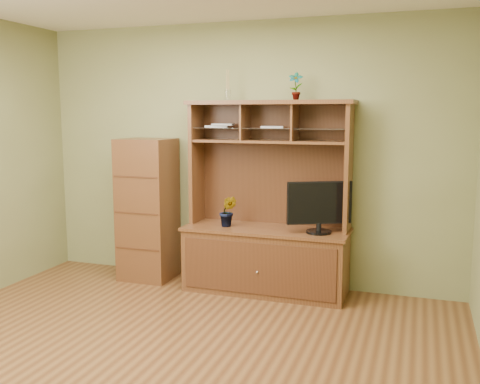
% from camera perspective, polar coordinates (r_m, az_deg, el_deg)
% --- Properties ---
extents(room, '(4.54, 4.04, 2.74)m').
position_cam_1_polar(room, '(3.75, -9.31, 1.76)').
color(room, '#4F2D16').
rests_on(room, ground).
extents(media_hutch, '(1.66, 0.61, 1.90)m').
position_cam_1_polar(media_hutch, '(5.36, 2.84, -5.13)').
color(media_hutch, '#402312').
rests_on(media_hutch, room).
extents(monitor, '(0.58, 0.32, 0.49)m').
position_cam_1_polar(monitor, '(5.08, 8.45, -1.49)').
color(monitor, black).
rests_on(monitor, media_hutch).
extents(orchid_plant, '(0.19, 0.16, 0.31)m').
position_cam_1_polar(orchid_plant, '(5.34, -1.30, -2.07)').
color(orchid_plant, '#25561D').
rests_on(orchid_plant, media_hutch).
extents(top_plant, '(0.14, 0.10, 0.27)m').
position_cam_1_polar(top_plant, '(5.23, 5.95, 11.18)').
color(top_plant, '#386021').
rests_on(top_plant, media_hutch).
extents(reed_diffuser, '(0.06, 0.06, 0.30)m').
position_cam_1_polar(reed_diffuser, '(5.43, -1.32, 10.97)').
color(reed_diffuser, silver).
rests_on(reed_diffuser, media_hutch).
extents(magazines, '(0.84, 0.22, 0.04)m').
position_cam_1_polar(magazines, '(5.39, -0.40, 7.06)').
color(magazines, '#AAAAAF').
rests_on(magazines, media_hutch).
extents(side_cabinet, '(0.54, 0.49, 1.51)m').
position_cam_1_polar(side_cabinet, '(5.82, -9.81, -1.82)').
color(side_cabinet, '#402312').
rests_on(side_cabinet, room).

